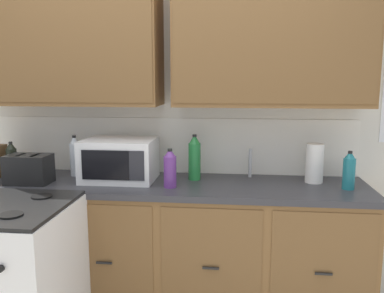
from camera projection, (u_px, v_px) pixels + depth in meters
name	position (u px, v px, depth m)	size (l,w,h in m)	color
wall_unit	(169.00, 70.00, 2.78)	(3.83, 0.40, 2.54)	silver
counter_run	(166.00, 246.00, 2.78)	(2.66, 0.64, 0.92)	black
stove_range	(2.00, 286.00, 2.25)	(0.76, 0.68, 0.95)	white
microwave	(120.00, 160.00, 2.75)	(0.48, 0.37, 0.28)	white
toaster	(29.00, 169.00, 2.67)	(0.28, 0.18, 0.19)	black
sink_faucet	(250.00, 163.00, 2.83)	(0.02, 0.02, 0.20)	#B2B5BA
paper_towel_roll	(315.00, 163.00, 2.68)	(0.12, 0.12, 0.26)	white
bottle_teal	(349.00, 171.00, 2.52)	(0.08, 0.08, 0.24)	#1E707A
bottle_violet	(170.00, 169.00, 2.56)	(0.08, 0.08, 0.25)	#663384
bottle_green	(195.00, 158.00, 2.76)	(0.08, 0.08, 0.31)	#237A38
bottle_dark	(12.00, 160.00, 2.84)	(0.07, 0.07, 0.25)	black
bottle_clear	(75.00, 156.00, 2.87)	(0.07, 0.07, 0.29)	silver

